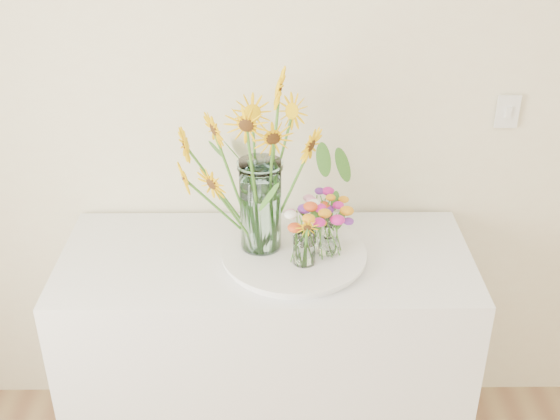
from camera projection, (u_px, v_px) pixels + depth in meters
The scene contains 10 objects.
counter at pixel (267, 358), 2.60m from camera, with size 1.40×0.60×0.90m, color white.
tray at pixel (294, 256), 2.35m from camera, with size 0.46×0.46×0.03m, color white.
mason_jar at pixel (261, 206), 2.30m from camera, with size 0.14×0.14×0.32m, color silver.
sunflower_bouquet at pixel (260, 165), 2.23m from camera, with size 0.89×0.89×0.61m, color #FFC205, non-canonical shape.
small_vase_a at pixel (304, 247), 2.26m from camera, with size 0.07×0.07×0.13m, color white.
wildflower_posy_a at pixel (305, 235), 2.24m from camera, with size 0.19×0.19×0.22m, color orange, non-canonical shape.
small_vase_b at pixel (328, 239), 2.31m from camera, with size 0.08×0.08×0.12m, color white, non-canonical shape.
wildflower_posy_b at pixel (329, 228), 2.29m from camera, with size 0.22×0.22×0.21m, color orange, non-canonical shape.
small_vase_c at pixel (323, 222), 2.42m from camera, with size 0.06×0.06×0.11m, color white.
wildflower_posy_c at pixel (323, 210), 2.40m from camera, with size 0.20×0.20×0.20m, color orange, non-canonical shape.
Camera 1 is at (-0.38, -0.08, 2.19)m, focal length 45.00 mm.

